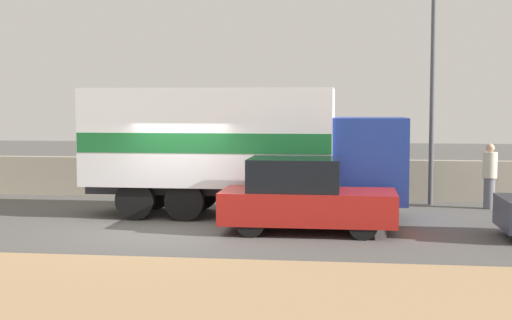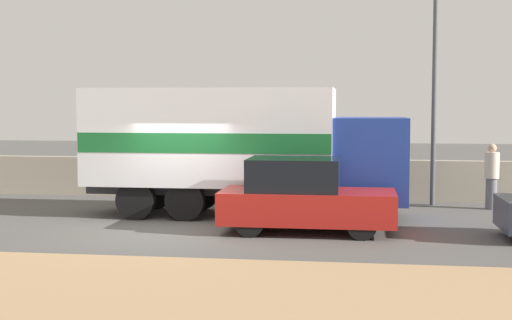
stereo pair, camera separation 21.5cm
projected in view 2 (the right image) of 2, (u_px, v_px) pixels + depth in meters
ground_plane at (168, 231)px, 16.65m from camera, size 80.00×80.00×0.00m
dirt_shoulder_foreground at (64, 298)px, 10.78m from camera, size 60.00×5.96×0.04m
stone_wall_backdrop at (219, 178)px, 22.71m from camera, size 60.00×0.35×1.25m
street_lamp at (435, 71)px, 20.67m from camera, size 0.56×0.28×6.75m
box_truck at (236, 144)px, 18.79m from camera, size 8.35×2.41×3.37m
car_hatchback at (303, 197)px, 16.38m from camera, size 3.99×1.75×1.72m
pedestrian at (492, 175)px, 20.07m from camera, size 0.40×0.40×1.85m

